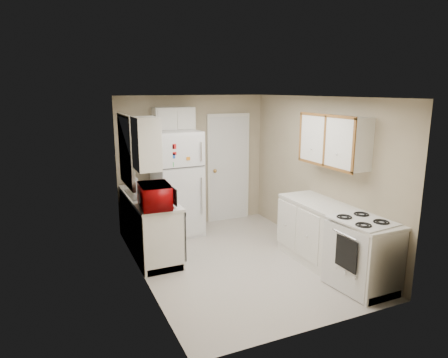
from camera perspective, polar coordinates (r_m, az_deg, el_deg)
name	(u,v)px	position (r m, az deg, el deg)	size (l,w,h in m)	color
floor	(238,261)	(6.08, 1.96, -11.59)	(3.80, 3.80, 0.00)	beige
ceiling	(239,97)	(5.55, 2.15, 11.64)	(3.80, 3.80, 0.00)	white
wall_left	(141,193)	(5.25, -11.82, -1.93)	(3.80, 3.80, 0.00)	tan
wall_right	(318,174)	(6.42, 13.34, 0.66)	(3.80, 3.80, 0.00)	tan
wall_back	(193,161)	(7.41, -4.42, 2.55)	(2.80, 2.80, 0.00)	tan
wall_front	(321,222)	(4.14, 13.74, -6.00)	(2.80, 2.80, 0.00)	tan
left_counter	(149,224)	(6.37, -10.63, -6.32)	(0.60, 1.80, 0.90)	silver
dishwasher	(179,231)	(5.88, -6.48, -7.39)	(0.03, 0.58, 0.72)	black
sink	(146,196)	(6.39, -11.10, -2.43)	(0.54, 0.74, 0.16)	gray
microwave	(155,197)	(5.58, -9.81, -2.56)	(0.33, 0.59, 0.40)	#9E0508
soap_bottle	(135,180)	(6.89, -12.64, -0.20)	(0.09, 0.10, 0.21)	silver
window_blinds	(127,151)	(6.19, -13.73, 3.96)	(0.10, 0.98, 1.08)	silver
upper_cabinet_left	(146,144)	(5.38, -11.05, 4.97)	(0.30, 0.45, 0.70)	silver
refrigerator	(177,183)	(6.95, -6.71, -0.62)	(0.75, 0.73, 1.82)	silver
cabinet_over_fridge	(174,119)	(7.05, -7.21, 8.52)	(0.70, 0.30, 0.40)	silver
interior_door	(228,168)	(7.67, 0.63, 1.56)	(0.86, 0.06, 2.08)	silver
right_counter	(333,239)	(5.85, 15.37, -8.31)	(0.60, 2.00, 0.90)	silver
stove	(360,256)	(5.44, 18.79, -10.34)	(0.58, 0.72, 0.87)	silver
upper_cabinet_right	(334,140)	(5.85, 15.43, 5.35)	(0.30, 1.20, 0.70)	silver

